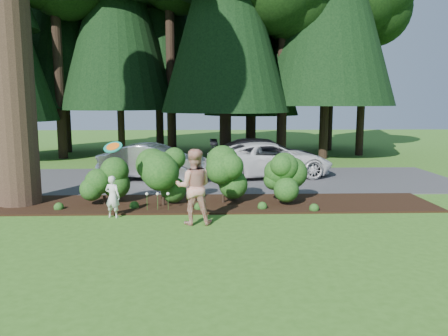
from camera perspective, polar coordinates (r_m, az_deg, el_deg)
name	(u,v)px	position (r m, az deg, el deg)	size (l,w,h in m)	color
ground	(159,237)	(10.36, -8.53, -8.92)	(80.00, 80.00, 0.00)	#35641C
mulch_bed	(171,204)	(13.48, -6.94, -4.67)	(16.00, 2.50, 0.05)	black
driveway	(180,180)	(17.63, -5.73, -1.55)	(22.00, 6.00, 0.03)	#38383A
shrub_row	(196,179)	(13.16, -3.71, -1.46)	(6.53, 1.60, 1.61)	#164214
lily_cluster	(157,195)	(12.58, -8.69, -3.47)	(0.69, 0.09, 0.57)	#164214
car_silver_wagon	(154,162)	(17.68, -9.10, 0.81)	(1.51, 4.33, 1.43)	silver
car_white_suv	(270,159)	(18.26, 6.05, 1.12)	(2.38, 5.15, 1.43)	silver
car_dark_suv	(264,155)	(19.91, 5.31, 1.77)	(2.02, 4.98, 1.44)	black
child	(113,197)	(12.18, -14.35, -3.65)	(0.42, 0.28, 1.15)	silver
adult	(194,187)	(11.15, -3.97, -2.45)	(0.94, 0.74, 1.94)	#B53918
frisbee	(113,147)	(11.98, -14.31, 2.68)	(0.53, 0.45, 0.33)	#188874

